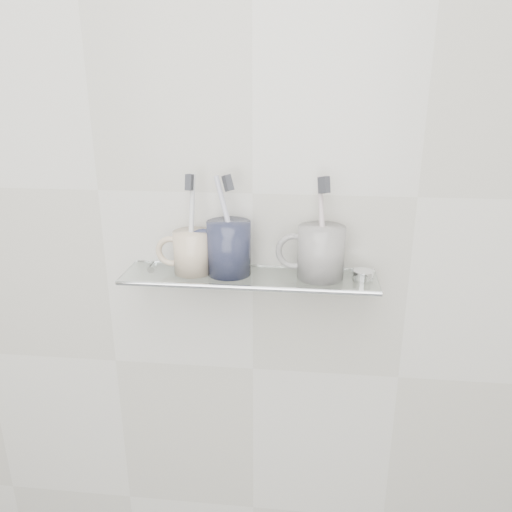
# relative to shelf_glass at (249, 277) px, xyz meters

# --- Properties ---
(wall_back) EXTENTS (2.50, 0.00, 2.50)m
(wall_back) POSITION_rel_shelf_glass_xyz_m (0.00, 0.06, 0.15)
(wall_back) COLOR beige
(wall_back) RESTS_ON ground
(shelf_glass) EXTENTS (0.50, 0.12, 0.01)m
(shelf_glass) POSITION_rel_shelf_glass_xyz_m (0.00, 0.00, 0.00)
(shelf_glass) COLOR silver
(shelf_glass) RESTS_ON wall_back
(shelf_rail) EXTENTS (0.50, 0.01, 0.01)m
(shelf_rail) POSITION_rel_shelf_glass_xyz_m (0.00, -0.06, 0.00)
(shelf_rail) COLOR silver
(shelf_rail) RESTS_ON shelf_glass
(bracket_left) EXTENTS (0.02, 0.03, 0.02)m
(bracket_left) POSITION_rel_shelf_glass_xyz_m (-0.21, 0.05, -0.01)
(bracket_left) COLOR silver
(bracket_left) RESTS_ON wall_back
(bracket_right) EXTENTS (0.02, 0.03, 0.02)m
(bracket_right) POSITION_rel_shelf_glass_xyz_m (0.21, 0.05, -0.01)
(bracket_right) COLOR silver
(bracket_right) RESTS_ON wall_back
(mug_left) EXTENTS (0.10, 0.10, 0.08)m
(mug_left) POSITION_rel_shelf_glass_xyz_m (-0.11, 0.00, 0.05)
(mug_left) COLOR beige
(mug_left) RESTS_ON shelf_glass
(mug_left_handle) EXTENTS (0.06, 0.01, 0.06)m
(mug_left_handle) POSITION_rel_shelf_glass_xyz_m (-0.16, 0.00, 0.05)
(mug_left_handle) COLOR beige
(mug_left_handle) RESTS_ON mug_left
(toothbrush_left) EXTENTS (0.02, 0.03, 0.19)m
(toothbrush_left) POSITION_rel_shelf_glass_xyz_m (-0.11, 0.00, 0.10)
(toothbrush_left) COLOR silver
(toothbrush_left) RESTS_ON mug_left
(bristles_left) EXTENTS (0.01, 0.03, 0.03)m
(bristles_left) POSITION_rel_shelf_glass_xyz_m (-0.11, 0.00, 0.19)
(bristles_left) COLOR #303237
(bristles_left) RESTS_ON toothbrush_left
(mug_center) EXTENTS (0.09, 0.09, 0.11)m
(mug_center) POSITION_rel_shelf_glass_xyz_m (-0.04, 0.00, 0.06)
(mug_center) COLOR black
(mug_center) RESTS_ON shelf_glass
(mug_center_handle) EXTENTS (0.08, 0.01, 0.08)m
(mug_center_handle) POSITION_rel_shelf_glass_xyz_m (-0.09, 0.00, 0.06)
(mug_center_handle) COLOR black
(mug_center_handle) RESTS_ON mug_center
(toothbrush_center) EXTENTS (0.06, 0.04, 0.19)m
(toothbrush_center) POSITION_rel_shelf_glass_xyz_m (-0.04, 0.00, 0.10)
(toothbrush_center) COLOR silver
(toothbrush_center) RESTS_ON mug_center
(bristles_center) EXTENTS (0.03, 0.03, 0.04)m
(bristles_center) POSITION_rel_shelf_glass_xyz_m (-0.04, 0.00, 0.19)
(bristles_center) COLOR #303237
(bristles_center) RESTS_ON toothbrush_center
(mug_right) EXTENTS (0.11, 0.11, 0.10)m
(mug_right) POSITION_rel_shelf_glass_xyz_m (0.14, 0.00, 0.05)
(mug_right) COLOR silver
(mug_right) RESTS_ON shelf_glass
(mug_right_handle) EXTENTS (0.07, 0.01, 0.07)m
(mug_right_handle) POSITION_rel_shelf_glass_xyz_m (0.09, 0.00, 0.05)
(mug_right_handle) COLOR silver
(mug_right_handle) RESTS_ON mug_right
(toothbrush_right) EXTENTS (0.03, 0.06, 0.19)m
(toothbrush_right) POSITION_rel_shelf_glass_xyz_m (0.14, 0.00, 0.10)
(toothbrush_right) COLOR #CEAAA8
(toothbrush_right) RESTS_ON mug_right
(bristles_right) EXTENTS (0.03, 0.03, 0.04)m
(bristles_right) POSITION_rel_shelf_glass_xyz_m (0.14, 0.00, 0.19)
(bristles_right) COLOR #303237
(bristles_right) RESTS_ON toothbrush_right
(chrome_cap) EXTENTS (0.04, 0.04, 0.02)m
(chrome_cap) POSITION_rel_shelf_glass_xyz_m (0.22, 0.00, 0.01)
(chrome_cap) COLOR silver
(chrome_cap) RESTS_ON shelf_glass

